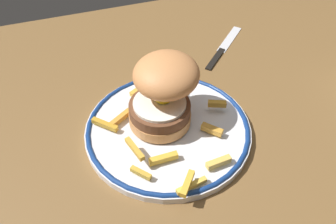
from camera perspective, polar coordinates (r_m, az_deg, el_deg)
ground_plane at (r=58.38cm, az=0.88°, el=-4.99°), size 114.52×90.23×4.00cm
dinner_plate at (r=56.59cm, az=0.00°, el=-2.73°), size 26.77×26.77×1.60cm
burger at (r=53.60cm, az=-0.98°, el=3.46°), size 14.61×14.55×11.19cm
fries_pile at (r=55.72cm, az=-0.23°, el=-1.09°), size 21.90×28.24×2.90cm
knife at (r=75.58cm, az=8.74°, el=10.01°), size 14.15×13.42×0.70cm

